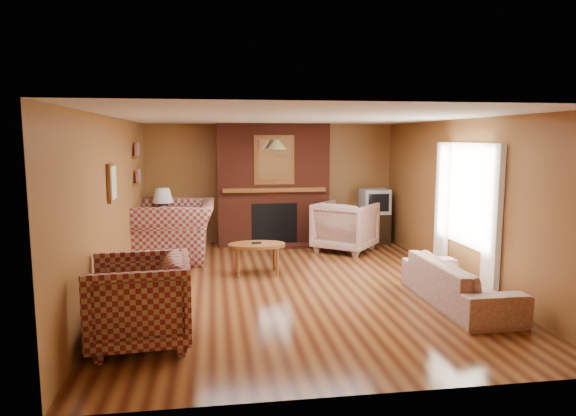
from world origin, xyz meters
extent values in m
plane|color=#431D0E|center=(0.00, 0.00, 0.00)|extent=(6.50, 6.50, 0.00)
plane|color=silver|center=(0.00, 0.00, 2.40)|extent=(6.50, 6.50, 0.00)
plane|color=brown|center=(0.00, 3.25, 1.20)|extent=(6.50, 0.00, 6.50)
plane|color=brown|center=(0.00, -3.25, 1.20)|extent=(6.50, 0.00, 6.50)
plane|color=brown|center=(-2.50, 0.00, 1.20)|extent=(0.00, 6.50, 6.50)
plane|color=brown|center=(2.50, 0.00, 1.20)|extent=(0.00, 6.50, 6.50)
cube|color=#561F12|center=(0.00, 3.00, 1.20)|extent=(2.20, 0.50, 2.40)
cube|color=black|center=(0.00, 2.77, 0.45)|extent=(0.90, 0.06, 0.80)
cube|color=#561F12|center=(0.00, 2.60, 0.03)|extent=(1.60, 0.35, 0.06)
cube|color=brown|center=(0.00, 2.73, 1.12)|extent=(2.00, 0.18, 0.08)
cube|color=brown|center=(0.00, 2.76, 1.70)|extent=(0.78, 0.05, 0.95)
cube|color=white|center=(0.00, 2.73, 1.70)|extent=(0.62, 0.02, 0.80)
cube|color=beige|center=(2.44, -0.95, 1.05)|extent=(0.08, 0.35, 2.00)
cube|color=beige|center=(2.44, 0.55, 1.05)|extent=(0.08, 0.35, 2.00)
cube|color=white|center=(2.48, -0.20, 1.30)|extent=(0.03, 1.10, 1.50)
cube|color=brown|center=(-2.47, 1.90, 1.35)|extent=(0.06, 0.55, 0.04)
cube|color=brown|center=(-2.47, 1.90, 1.80)|extent=(0.06, 0.55, 0.04)
cube|color=brown|center=(-2.47, -0.30, 1.55)|extent=(0.04, 0.40, 0.50)
cube|color=beige|center=(-2.44, -0.30, 1.55)|extent=(0.01, 0.32, 0.42)
cylinder|color=black|center=(0.00, 2.30, 2.22)|extent=(0.01, 0.01, 0.35)
cone|color=#B87E49|center=(0.00, 2.30, 2.00)|extent=(0.36, 0.36, 0.18)
imported|color=maroon|center=(-1.85, 1.94, 0.51)|extent=(1.38, 1.58, 1.01)
imported|color=maroon|center=(-1.95, -1.91, 0.46)|extent=(1.09, 1.07, 0.93)
imported|color=#B5AC8C|center=(1.90, -1.17, 0.29)|extent=(0.79, 1.97, 0.57)
imported|color=#B5AC8C|center=(1.27, 2.13, 0.47)|extent=(1.42, 1.42, 0.93)
ellipsoid|color=brown|center=(-0.53, 0.69, 0.46)|extent=(0.89, 0.55, 0.05)
cube|color=black|center=(-0.53, 0.69, 0.50)|extent=(0.15, 0.05, 0.02)
cylinder|color=brown|center=(-0.23, 0.87, 0.22)|extent=(0.05, 0.05, 0.44)
cylinder|color=brown|center=(-0.83, 0.87, 0.22)|extent=(0.05, 0.05, 0.44)
cylinder|color=brown|center=(-0.23, 0.51, 0.22)|extent=(0.05, 0.05, 0.44)
cylinder|color=brown|center=(-0.83, 0.51, 0.22)|extent=(0.05, 0.05, 0.44)
cube|color=brown|center=(-2.10, 2.45, 0.29)|extent=(0.47, 0.47, 0.58)
sphere|color=silver|center=(-2.10, 2.45, 0.73)|extent=(0.30, 0.30, 0.30)
cylinder|color=black|center=(-2.10, 2.45, 0.91)|extent=(0.03, 0.03, 0.09)
cone|color=silver|center=(-2.10, 2.45, 1.08)|extent=(0.38, 0.38, 0.27)
cube|color=black|center=(2.05, 2.80, 0.30)|extent=(0.56, 0.51, 0.60)
cube|color=#9EA0A5|center=(2.05, 2.80, 0.85)|extent=(0.54, 0.52, 0.49)
cube|color=black|center=(2.05, 2.53, 0.85)|extent=(0.41, 0.02, 0.35)
camera|label=1|loc=(-1.18, -7.13, 2.12)|focal=32.00mm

